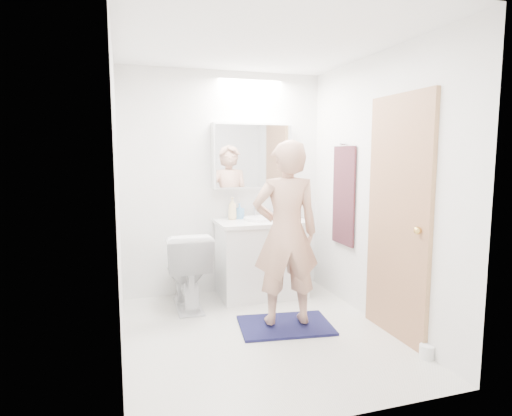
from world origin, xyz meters
name	(u,v)px	position (x,y,z in m)	size (l,w,h in m)	color
floor	(259,334)	(0.00, 0.00, 0.00)	(2.50, 2.50, 0.00)	silver
ceiling	(260,40)	(0.00, 0.00, 2.40)	(2.50, 2.50, 0.00)	white
wall_back	(224,184)	(0.00, 1.25, 1.20)	(2.50, 2.50, 0.00)	white
wall_front	(331,214)	(0.00, -1.25, 1.20)	(2.50, 2.50, 0.00)	white
wall_left	(118,198)	(-1.10, 0.00, 1.20)	(2.50, 2.50, 0.00)	white
wall_right	(377,190)	(1.10, 0.00, 1.20)	(2.50, 2.50, 0.00)	white
vanity_cabinet	(261,260)	(0.34, 0.96, 0.39)	(0.90, 0.55, 0.78)	white
countertop	(261,222)	(0.34, 0.96, 0.80)	(0.95, 0.58, 0.04)	white
sink_basin	(260,219)	(0.34, 0.99, 0.84)	(0.36, 0.36, 0.03)	white
faucet	(255,210)	(0.34, 1.19, 0.90)	(0.02, 0.02, 0.16)	silver
medicine_cabinet	(252,156)	(0.30, 1.18, 1.50)	(0.88, 0.14, 0.70)	white
mirror_panel	(254,156)	(0.30, 1.10, 1.50)	(0.84, 0.01, 0.66)	silver
toilet	(187,269)	(-0.48, 0.85, 0.39)	(0.43, 0.76, 0.77)	white
bath_rug	(285,325)	(0.27, 0.08, 0.01)	(0.80, 0.55, 0.02)	#121538
person	(286,233)	(0.27, 0.08, 0.84)	(0.58, 0.38, 1.59)	tan
door	(398,218)	(1.08, -0.35, 1.00)	(0.04, 0.80, 2.00)	tan
door_knob	(418,231)	(1.04, -0.65, 0.95)	(0.06, 0.06, 0.06)	gold
towel	(344,196)	(1.08, 0.55, 1.10)	(0.02, 0.42, 1.00)	#111D35
towel_hook	(344,144)	(1.07, 0.55, 1.62)	(0.02, 0.02, 0.07)	silver
soap_bottle_a	(232,208)	(0.06, 1.11, 0.94)	(0.09, 0.09, 0.24)	beige
soap_bottle_b	(240,211)	(0.14, 1.15, 0.90)	(0.08, 0.08, 0.17)	#6099CD
toothbrush_cup	(278,213)	(0.58, 1.12, 0.86)	(0.09, 0.09, 0.09)	#4462CC
toilet_paper_roll	(427,352)	(1.07, -0.79, 0.05)	(0.11, 0.11, 0.10)	silver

